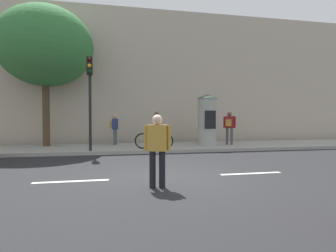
{
  "coord_description": "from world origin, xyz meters",
  "views": [
    {
      "loc": [
        -1.53,
        -7.29,
        1.55
      ],
      "look_at": [
        0.45,
        2.0,
        1.29
      ],
      "focal_mm": 30.55,
      "sensor_mm": 36.0,
      "label": 1
    }
  ],
  "objects_px": {
    "poster_column": "(207,120)",
    "street_tree": "(45,47)",
    "pedestrian_in_red_top": "(200,126)",
    "pedestrian_in_light_jacket": "(115,127)",
    "pedestrian_tallest": "(157,145)",
    "traffic_light": "(90,88)",
    "pedestrian_with_backpack": "(157,125)",
    "pedestrian_with_bag": "(229,125)",
    "bicycle_leaning": "(154,140)"
  },
  "relations": [
    {
      "from": "pedestrian_tallest",
      "to": "bicycle_leaning",
      "type": "height_order",
      "value": "pedestrian_tallest"
    },
    {
      "from": "traffic_light",
      "to": "poster_column",
      "type": "relative_size",
      "value": 1.52
    },
    {
      "from": "street_tree",
      "to": "pedestrian_tallest",
      "type": "relative_size",
      "value": 4.28
    },
    {
      "from": "traffic_light",
      "to": "pedestrian_with_bag",
      "type": "xyz_separation_m",
      "value": [
        7.03,
        1.55,
        -1.64
      ]
    },
    {
      "from": "poster_column",
      "to": "pedestrian_in_light_jacket",
      "type": "distance_m",
      "value": 4.85
    },
    {
      "from": "traffic_light",
      "to": "pedestrian_tallest",
      "type": "height_order",
      "value": "traffic_light"
    },
    {
      "from": "traffic_light",
      "to": "bicycle_leaning",
      "type": "bearing_deg",
      "value": 6.19
    },
    {
      "from": "pedestrian_tallest",
      "to": "pedestrian_with_backpack",
      "type": "height_order",
      "value": "pedestrian_with_backpack"
    },
    {
      "from": "traffic_light",
      "to": "pedestrian_with_backpack",
      "type": "height_order",
      "value": "traffic_light"
    },
    {
      "from": "pedestrian_in_red_top",
      "to": "pedestrian_in_light_jacket",
      "type": "bearing_deg",
      "value": 179.66
    },
    {
      "from": "poster_column",
      "to": "bicycle_leaning",
      "type": "relative_size",
      "value": 1.51
    },
    {
      "from": "pedestrian_with_bag",
      "to": "bicycle_leaning",
      "type": "xyz_separation_m",
      "value": [
        -4.24,
        -1.24,
        -0.66
      ]
    },
    {
      "from": "street_tree",
      "to": "pedestrian_tallest",
      "type": "bearing_deg",
      "value": -65.74
    },
    {
      "from": "traffic_light",
      "to": "pedestrian_with_bag",
      "type": "relative_size",
      "value": 2.28
    },
    {
      "from": "pedestrian_with_backpack",
      "to": "bicycle_leaning",
      "type": "xyz_separation_m",
      "value": [
        -0.5,
        -2.05,
        -0.66
      ]
    },
    {
      "from": "pedestrian_tallest",
      "to": "street_tree",
      "type": "bearing_deg",
      "value": 114.26
    },
    {
      "from": "poster_column",
      "to": "pedestrian_in_light_jacket",
      "type": "xyz_separation_m",
      "value": [
        -4.59,
        1.52,
        -0.37
      ]
    },
    {
      "from": "poster_column",
      "to": "pedestrian_with_bag",
      "type": "height_order",
      "value": "poster_column"
    },
    {
      "from": "pedestrian_in_red_top",
      "to": "pedestrian_with_bag",
      "type": "relative_size",
      "value": 0.93
    },
    {
      "from": "pedestrian_with_backpack",
      "to": "pedestrian_with_bag",
      "type": "height_order",
      "value": "pedestrian_with_backpack"
    },
    {
      "from": "pedestrian_tallest",
      "to": "pedestrian_in_light_jacket",
      "type": "distance_m",
      "value": 9.11
    },
    {
      "from": "poster_column",
      "to": "street_tree",
      "type": "distance_m",
      "value": 8.9
    },
    {
      "from": "pedestrian_in_light_jacket",
      "to": "pedestrian_with_backpack",
      "type": "distance_m",
      "value": 2.24
    },
    {
      "from": "pedestrian_in_red_top",
      "to": "bicycle_leaning",
      "type": "relative_size",
      "value": 0.94
    },
    {
      "from": "poster_column",
      "to": "pedestrian_in_red_top",
      "type": "relative_size",
      "value": 1.61
    },
    {
      "from": "traffic_light",
      "to": "pedestrian_in_red_top",
      "type": "distance_m",
      "value": 6.68
    },
    {
      "from": "pedestrian_with_backpack",
      "to": "pedestrian_with_bag",
      "type": "distance_m",
      "value": 3.83
    },
    {
      "from": "poster_column",
      "to": "bicycle_leaning",
      "type": "bearing_deg",
      "value": -161.46
    },
    {
      "from": "pedestrian_tallest",
      "to": "pedestrian_with_backpack",
      "type": "distance_m",
      "value": 8.77
    },
    {
      "from": "traffic_light",
      "to": "street_tree",
      "type": "xyz_separation_m",
      "value": [
        -2.29,
        2.78,
        2.29
      ]
    },
    {
      "from": "traffic_light",
      "to": "pedestrian_tallest",
      "type": "xyz_separation_m",
      "value": [
        1.8,
        -6.29,
        -1.88
      ]
    },
    {
      "from": "traffic_light",
      "to": "street_tree",
      "type": "relative_size",
      "value": 0.57
    },
    {
      "from": "traffic_light",
      "to": "pedestrian_with_backpack",
      "type": "bearing_deg",
      "value": 35.59
    },
    {
      "from": "street_tree",
      "to": "pedestrian_in_red_top",
      "type": "bearing_deg",
      "value": -0.1
    },
    {
      "from": "street_tree",
      "to": "pedestrian_with_bag",
      "type": "xyz_separation_m",
      "value": [
        9.32,
        -1.23,
        -3.93
      ]
    },
    {
      "from": "traffic_light",
      "to": "pedestrian_in_red_top",
      "type": "height_order",
      "value": "traffic_light"
    },
    {
      "from": "traffic_light",
      "to": "bicycle_leaning",
      "type": "relative_size",
      "value": 2.3
    },
    {
      "from": "pedestrian_in_light_jacket",
      "to": "pedestrian_in_red_top",
      "type": "xyz_separation_m",
      "value": [
        4.74,
        -0.03,
        0.0
      ]
    },
    {
      "from": "pedestrian_in_light_jacket",
      "to": "pedestrian_with_bag",
      "type": "relative_size",
      "value": 0.92
    },
    {
      "from": "pedestrian_tallest",
      "to": "pedestrian_with_bag",
      "type": "bearing_deg",
      "value": 56.27
    },
    {
      "from": "poster_column",
      "to": "pedestrian_with_bag",
      "type": "relative_size",
      "value": 1.5
    },
    {
      "from": "pedestrian_tallest",
      "to": "pedestrian_in_light_jacket",
      "type": "height_order",
      "value": "pedestrian_in_light_jacket"
    },
    {
      "from": "pedestrian_with_backpack",
      "to": "pedestrian_with_bag",
      "type": "relative_size",
      "value": 1.0
    },
    {
      "from": "pedestrian_with_backpack",
      "to": "pedestrian_tallest",
      "type": "bearing_deg",
      "value": -99.78
    },
    {
      "from": "pedestrian_with_backpack",
      "to": "pedestrian_with_bag",
      "type": "xyz_separation_m",
      "value": [
        3.74,
        -0.81,
        0.0
      ]
    },
    {
      "from": "poster_column",
      "to": "pedestrian_tallest",
      "type": "relative_size",
      "value": 1.6
    },
    {
      "from": "street_tree",
      "to": "bicycle_leaning",
      "type": "relative_size",
      "value": 4.05
    },
    {
      "from": "pedestrian_in_light_jacket",
      "to": "street_tree",
      "type": "bearing_deg",
      "value": -179.76
    },
    {
      "from": "pedestrian_tallest",
      "to": "pedestrian_in_red_top",
      "type": "xyz_separation_m",
      "value": [
        4.03,
        9.06,
        0.15
      ]
    },
    {
      "from": "traffic_light",
      "to": "poster_column",
      "type": "bearing_deg",
      "value": 12.63
    }
  ]
}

